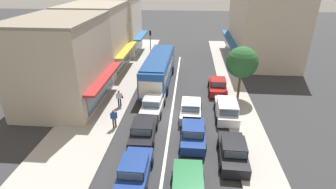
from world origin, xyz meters
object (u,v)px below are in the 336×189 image
(sedan_adjacent_lane_trail, at_px, (193,134))
(pedestrian_with_handbag_near, at_px, (119,98))
(city_bus, at_px, (159,68))
(wagon_behind_bus_near, at_px, (188,189))
(traffic_light_downstreet, at_px, (150,40))
(parked_sedan_kerb_front, at_px, (233,152))
(parked_wagon_kerb_second, at_px, (227,109))
(pedestrian_browsing_midblock, at_px, (114,118))
(sedan_adjacent_lane_lead, at_px, (153,105))
(sedan_queue_gap_filler, at_px, (134,171))
(sedan_behind_bus_mid, at_px, (143,131))
(parked_sedan_kerb_third, at_px, (218,86))
(sedan_queue_far_back, at_px, (191,109))
(street_tree_right, at_px, (242,62))

(sedan_adjacent_lane_trail, relative_size, pedestrian_with_handbag_near, 2.58)
(city_bus, relative_size, wagon_behind_bus_near, 2.42)
(traffic_light_downstreet, bearing_deg, parked_sedan_kerb_front, -68.18)
(parked_wagon_kerb_second, distance_m, pedestrian_browsing_midblock, 9.62)
(parked_wagon_kerb_second, distance_m, traffic_light_downstreet, 18.35)
(sedan_adjacent_lane_lead, xyz_separation_m, sedan_queue_gap_filler, (0.07, -8.70, 0.00))
(parked_sedan_kerb_front, bearing_deg, sedan_adjacent_lane_lead, 134.95)
(wagon_behind_bus_near, bearing_deg, sedan_adjacent_lane_lead, 108.33)
(sedan_adjacent_lane_trail, distance_m, pedestrian_with_handbag_near, 8.30)
(sedan_adjacent_lane_lead, distance_m, sedan_queue_gap_filler, 8.70)
(parked_wagon_kerb_second, xyz_separation_m, pedestrian_with_handbag_near, (-9.69, 0.85, 0.32))
(sedan_behind_bus_mid, relative_size, pedestrian_browsing_midblock, 2.60)
(sedan_behind_bus_mid, distance_m, pedestrian_browsing_midblock, 2.80)
(parked_sedan_kerb_third, bearing_deg, traffic_light_downstreet, 129.33)
(pedestrian_with_handbag_near, bearing_deg, city_bus, 64.54)
(wagon_behind_bus_near, bearing_deg, sedan_adjacent_lane_trail, 86.95)
(parked_sedan_kerb_third, bearing_deg, sedan_behind_bus_mid, -124.54)
(wagon_behind_bus_near, bearing_deg, sedan_queue_far_back, 89.32)
(sedan_queue_gap_filler, relative_size, street_tree_right, 0.80)
(sedan_queue_gap_filler, relative_size, pedestrian_with_handbag_near, 2.58)
(pedestrian_with_handbag_near, bearing_deg, pedestrian_browsing_midblock, -82.30)
(sedan_behind_bus_mid, distance_m, street_tree_right, 11.77)
(sedan_queue_gap_filler, height_order, traffic_light_downstreet, traffic_light_downstreet)
(sedan_adjacent_lane_trail, distance_m, parked_sedan_kerb_third, 9.61)
(pedestrian_browsing_midblock, bearing_deg, sedan_behind_bus_mid, -23.51)
(sedan_adjacent_lane_lead, distance_m, sedan_adjacent_lane_trail, 5.64)
(sedan_adjacent_lane_trail, distance_m, street_tree_right, 9.55)
(sedan_adjacent_lane_trail, bearing_deg, parked_sedan_kerb_front, -36.10)
(sedan_adjacent_lane_trail, bearing_deg, street_tree_right, 59.95)
(parked_sedan_kerb_front, bearing_deg, sedan_queue_gap_filler, -158.64)
(traffic_light_downstreet, distance_m, pedestrian_browsing_midblock, 18.75)
(sedan_adjacent_lane_trail, bearing_deg, pedestrian_browsing_midblock, 169.67)
(wagon_behind_bus_near, xyz_separation_m, pedestrian_browsing_midblock, (-5.99, 6.79, 0.32))
(sedan_adjacent_lane_lead, bearing_deg, parked_sedan_kerb_front, -45.05)
(street_tree_right, height_order, pedestrian_with_handbag_near, street_tree_right)
(sedan_queue_gap_filler, relative_size, sedan_behind_bus_mid, 0.99)
(wagon_behind_bus_near, distance_m, parked_sedan_kerb_third, 15.18)
(pedestrian_browsing_midblock, bearing_deg, street_tree_right, 31.68)
(sedan_queue_far_back, xyz_separation_m, parked_wagon_kerb_second, (3.10, 0.09, 0.08))
(traffic_light_downstreet, bearing_deg, sedan_queue_gap_filler, -84.07)
(parked_sedan_kerb_third, xyz_separation_m, pedestrian_with_handbag_near, (-9.38, -4.48, 0.40))
(city_bus, relative_size, sedan_adjacent_lane_trail, 2.59)
(pedestrian_with_handbag_near, bearing_deg, street_tree_right, 15.07)
(sedan_queue_far_back, height_order, street_tree_right, street_tree_right)
(sedan_adjacent_lane_lead, xyz_separation_m, parked_sedan_kerb_front, (6.27, -6.28, 0.00))
(sedan_adjacent_lane_lead, distance_m, pedestrian_browsing_midblock, 4.19)
(city_bus, height_order, street_tree_right, street_tree_right)
(parked_wagon_kerb_second, distance_m, pedestrian_with_handbag_near, 9.73)
(traffic_light_downstreet, bearing_deg, parked_wagon_kerb_second, -60.57)
(sedan_queue_gap_filler, xyz_separation_m, pedestrian_browsing_midblock, (-2.76, 5.51, 0.40))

